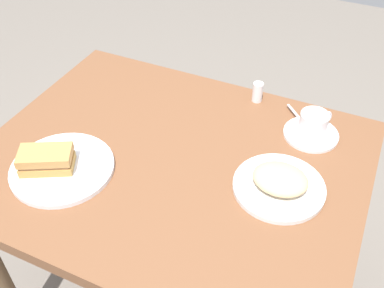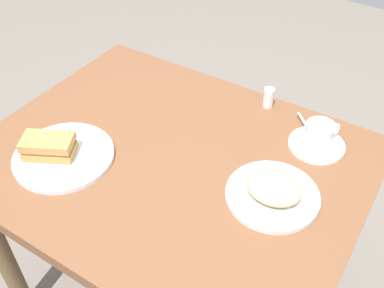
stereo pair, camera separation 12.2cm
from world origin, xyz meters
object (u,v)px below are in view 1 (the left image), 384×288
at_px(spoon, 298,117).
at_px(sandwich_plate, 62,168).
at_px(coffee_saucer, 311,134).
at_px(salt_shaker, 258,92).
at_px(coffee_cup, 314,123).
at_px(sandwich_front, 46,160).
at_px(side_plate, 279,187).
at_px(dining_table, 172,185).

bearing_deg(spoon, sandwich_plate, 42.41).
distance_m(coffee_saucer, salt_shaker, 0.22).
height_order(sandwich_plate, coffee_cup, coffee_cup).
distance_m(sandwich_front, salt_shaker, 0.67).
relative_size(sandwich_plate, side_plate, 1.17).
height_order(coffee_saucer, spoon, spoon).
distance_m(sandwich_plate, spoon, 0.70).
distance_m(coffee_cup, salt_shaker, 0.22).
distance_m(sandwich_front, spoon, 0.73).
bearing_deg(sandwich_front, salt_shaker, -126.90).
xyz_separation_m(coffee_saucer, spoon, (0.05, -0.05, 0.01)).
relative_size(sandwich_plate, coffee_saucer, 1.74).
height_order(dining_table, coffee_saucer, coffee_saucer).
distance_m(dining_table, coffee_saucer, 0.43).
xyz_separation_m(coffee_cup, spoon, (0.05, -0.05, -0.03)).
distance_m(sandwich_front, side_plate, 0.60).
distance_m(dining_table, side_plate, 0.32).
relative_size(coffee_cup, salt_shaker, 1.57).
distance_m(spoon, side_plate, 0.30).
bearing_deg(coffee_cup, salt_shaker, -26.20).
relative_size(sandwich_front, salt_shaker, 2.41).
height_order(sandwich_plate, spoon, spoon).
bearing_deg(coffee_saucer, salt_shaker, -26.68).
xyz_separation_m(side_plate, salt_shaker, (0.17, -0.34, 0.03)).
height_order(coffee_cup, spoon, coffee_cup).
relative_size(dining_table, sandwich_front, 6.67).
distance_m(coffee_saucer, coffee_cup, 0.04).
bearing_deg(sandwich_plate, coffee_saucer, -143.75).
height_order(coffee_cup, side_plate, coffee_cup).
height_order(dining_table, sandwich_front, sandwich_front).
distance_m(coffee_saucer, side_plate, 0.24).
height_order(dining_table, side_plate, side_plate).
bearing_deg(sandwich_plate, salt_shaker, -125.70).
relative_size(dining_table, coffee_cup, 10.25).
bearing_deg(coffee_saucer, spoon, -46.55).
bearing_deg(spoon, coffee_saucer, 133.45).
relative_size(sandwich_plate, sandwich_front, 1.76).
bearing_deg(coffee_saucer, coffee_cup, -123.81).
bearing_deg(sandwich_front, sandwich_plate, -149.44).
relative_size(sandwich_plate, salt_shaker, 4.25).
relative_size(sandwich_front, coffee_cup, 1.54).
xyz_separation_m(sandwich_front, coffee_cup, (-0.60, -0.44, 0.00)).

